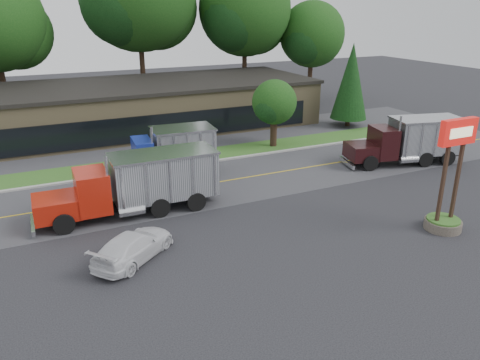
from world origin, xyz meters
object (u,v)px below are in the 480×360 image
Objects in this scene: bilo_sign at (448,194)px; dump_truck_maroon at (411,139)px; dump_truck_blue at (169,152)px; dump_truck_red at (140,182)px; rally_car at (134,246)px.

bilo_sign reaches higher than dump_truck_maroon.
dump_truck_blue is 0.80× the size of dump_truck_maroon.
dump_truck_blue is (-10.58, 13.99, -0.22)m from bilo_sign.
dump_truck_blue is (3.24, 4.99, -0.02)m from dump_truck_red.
bilo_sign is 0.83× the size of dump_truck_blue.
rally_car is at bearing 165.97° from bilo_sign.
dump_truck_blue is at bearing -121.97° from dump_truck_red.
rally_car is at bearing 68.47° from dump_truck_blue.
bilo_sign reaches higher than dump_truck_red.
dump_truck_blue is at bearing -1.56° from dump_truck_maroon.
dump_truck_red and dump_truck_maroon have the same top height.
dump_truck_red is at bearing 61.38° from dump_truck_blue.
dump_truck_blue is 11.30m from rally_car.
dump_truck_red is 1.15× the size of dump_truck_maroon.
rally_car is (-4.92, -10.11, -1.13)m from dump_truck_blue.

